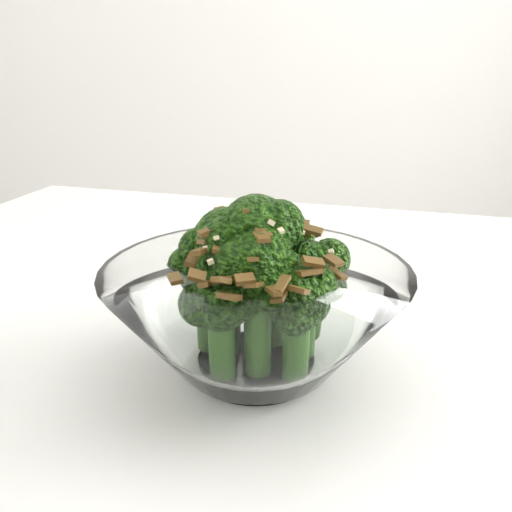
{
  "coord_description": "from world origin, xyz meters",
  "views": [
    {
      "loc": [
        -0.15,
        -0.59,
        1.0
      ],
      "look_at": [
        -0.13,
        -0.18,
        0.85
      ],
      "focal_mm": 40.0,
      "sensor_mm": 36.0,
      "label": 1
    }
  ],
  "objects": [
    {
      "name": "broccoli_dish",
      "position": [
        -0.13,
        -0.18,
        0.81
      ],
      "size": [
        0.24,
        0.24,
        0.15
      ],
      "color": "white",
      "rests_on": "table"
    },
    {
      "name": "table",
      "position": [
        -0.05,
        -0.06,
        0.68
      ],
      "size": [
        1.4,
        1.15,
        0.75
      ],
      "color": "white",
      "rests_on": "ground"
    }
  ]
}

